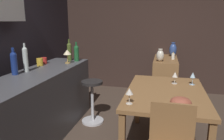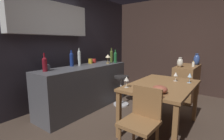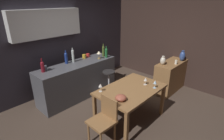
# 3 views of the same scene
# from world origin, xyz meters

# --- Properties ---
(wall_side_right) EXTENTS (0.10, 4.40, 2.60)m
(wall_side_right) POSITION_xyz_m (2.55, 0.30, 1.30)
(wall_side_right) COLOR #33231E
(wall_side_right) RESTS_ON ground_plane
(dining_table) EXTENTS (1.34, 0.89, 0.74)m
(dining_table) POSITION_xyz_m (0.18, -0.22, 0.66)
(dining_table) COLOR olive
(dining_table) RESTS_ON ground_plane
(kitchen_counter) EXTENTS (2.10, 0.60, 0.90)m
(kitchen_counter) POSITION_xyz_m (0.06, 1.37, 0.45)
(kitchen_counter) COLOR #4C4C51
(kitchen_counter) RESTS_ON ground_plane
(sideboard_cabinet) EXTENTS (1.10, 0.44, 0.82)m
(sideboard_cabinet) POSITION_xyz_m (1.99, -0.21, 0.41)
(sideboard_cabinet) COLOR olive
(sideboard_cabinet) RESTS_ON ground_plane
(bar_stool) EXTENTS (0.34, 0.34, 0.66)m
(bar_stool) POSITION_xyz_m (0.65, 0.85, 0.35)
(bar_stool) COLOR #262323
(bar_stool) RESTS_ON ground_plane
(wine_glass_left) EXTENTS (0.07, 0.07, 0.16)m
(wine_glass_left) POSITION_xyz_m (0.52, -0.54, 0.86)
(wine_glass_left) COLOR silver
(wine_glass_left) RESTS_ON dining_table
(wine_glass_right) EXTENTS (0.07, 0.07, 0.16)m
(wine_glass_right) POSITION_xyz_m (0.52, -0.33, 0.85)
(wine_glass_right) COLOR silver
(wine_glass_right) RESTS_ON dining_table
(wine_glass_center) EXTENTS (0.08, 0.08, 0.16)m
(wine_glass_center) POSITION_xyz_m (-0.31, 0.13, 0.86)
(wine_glass_center) COLOR silver
(wine_glass_center) RESTS_ON dining_table
(fruit_bowl) EXTENTS (0.20, 0.20, 0.10)m
(fruit_bowl) POSITION_xyz_m (-0.29, -0.35, 0.79)
(fruit_bowl) COLOR #9E4C38
(fruit_bowl) RESTS_ON dining_table
(wine_bottle_cobalt) EXTENTS (0.08, 0.08, 0.33)m
(wine_bottle_cobalt) POSITION_xyz_m (-0.11, 1.57, 1.05)
(wine_bottle_cobalt) COLOR navy
(wine_bottle_cobalt) RESTS_ON kitchen_counter
(wine_bottle_olive) EXTENTS (0.07, 0.07, 0.35)m
(wine_bottle_olive) POSITION_xyz_m (0.93, 1.32, 1.06)
(wine_bottle_olive) COLOR #475623
(wine_bottle_olive) RESTS_ON kitchen_counter
(wine_bottle_clear) EXTENTS (0.06, 0.06, 0.37)m
(wine_bottle_clear) POSITION_xyz_m (0.07, 1.54, 1.07)
(wine_bottle_clear) COLOR silver
(wine_bottle_clear) RESTS_ON kitchen_counter
(wine_bottle_green) EXTENTS (0.08, 0.08, 0.31)m
(wine_bottle_green) POSITION_xyz_m (0.91, 1.19, 1.04)
(wine_bottle_green) COLOR #1E592D
(wine_bottle_green) RESTS_ON kitchen_counter
(cup_red) EXTENTS (0.13, 0.09, 0.09)m
(cup_red) POSITION_xyz_m (0.59, 1.59, 0.95)
(cup_red) COLOR red
(cup_red) RESTS_ON kitchen_counter
(cup_mustard) EXTENTS (0.13, 0.09, 0.11)m
(cup_mustard) POSITION_xyz_m (0.44, 1.57, 0.95)
(cup_mustard) COLOR gold
(cup_mustard) RESTS_ON kitchen_counter
(counter_lamp) EXTENTS (0.12, 0.12, 0.21)m
(counter_lamp) POSITION_xyz_m (0.69, 1.25, 1.05)
(counter_lamp) COLOR #A58447
(counter_lamp) RESTS_ON kitchen_counter
(pillar_candle_tall) EXTENTS (0.06, 0.06, 0.14)m
(pillar_candle_tall) POSITION_xyz_m (1.90, -0.34, 0.88)
(pillar_candle_tall) COLOR white
(pillar_candle_tall) RESTS_ON sideboard_cabinet
(vase_ceramic_blue) EXTENTS (0.15, 0.15, 0.29)m
(vase_ceramic_blue) POSITION_xyz_m (2.26, -0.34, 0.96)
(vase_ceramic_blue) COLOR #334C8C
(vase_ceramic_blue) RESTS_ON sideboard_cabinet
(vase_ceramic_ivory) EXTENTS (0.13, 0.13, 0.23)m
(vase_ceramic_ivory) POSITION_xyz_m (1.64, -0.11, 0.93)
(vase_ceramic_ivory) COLOR beige
(vase_ceramic_ivory) RESTS_ON sideboard_cabinet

